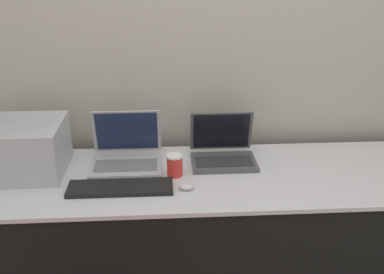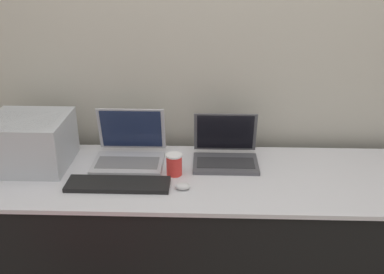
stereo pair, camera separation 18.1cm
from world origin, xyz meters
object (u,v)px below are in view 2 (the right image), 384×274
(laptop_left, at_px, (129,150))
(external_keyboard, at_px, (118,184))
(laptop_right, at_px, (225,152))
(mouse, at_px, (183,186))
(printer, at_px, (29,140))
(coffee_cup, at_px, (174,164))

(laptop_left, height_order, external_keyboard, laptop_left)
(laptop_right, bearing_deg, mouse, -124.34)
(printer, bearing_deg, external_keyboard, -24.02)
(laptop_right, height_order, coffee_cup, laptop_right)
(printer, bearing_deg, laptop_right, 4.01)
(laptop_left, height_order, mouse, laptop_left)
(laptop_left, relative_size, coffee_cup, 3.32)
(laptop_left, distance_m, laptop_right, 0.48)
(external_keyboard, bearing_deg, laptop_left, 87.82)
(laptop_left, bearing_deg, printer, -172.91)
(printer, bearing_deg, mouse, -16.39)
(laptop_left, relative_size, mouse, 5.13)
(external_keyboard, relative_size, coffee_cup, 4.48)
(coffee_cup, bearing_deg, printer, 173.30)
(external_keyboard, relative_size, mouse, 6.93)
(printer, relative_size, coffee_cup, 3.61)
(printer, xyz_separation_m, laptop_right, (0.95, 0.07, -0.08))
(laptop_right, height_order, external_keyboard, laptop_right)
(printer, xyz_separation_m, mouse, (0.75, -0.22, -0.12))
(laptop_left, relative_size, laptop_right, 1.08)
(laptop_right, relative_size, external_keyboard, 0.69)
(printer, relative_size, external_keyboard, 0.81)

